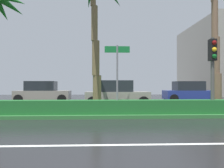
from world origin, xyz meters
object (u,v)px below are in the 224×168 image
object	(u,v)px
car_in_traffic_second	(43,92)
car_in_traffic_fourth	(190,92)
car_in_traffic_third	(117,94)
street_name_sign	(117,70)
traffic_signal_median_right	(213,61)

from	to	relation	value
car_in_traffic_second	car_in_traffic_fourth	xyz separation A→B (m)	(12.10, 0.06, 0.00)
car_in_traffic_second	car_in_traffic_third	size ratio (longest dim) A/B	1.00
street_name_sign	car_in_traffic_second	bearing A→B (deg)	122.37
car_in_traffic_fourth	car_in_traffic_second	bearing A→B (deg)	-179.72
traffic_signal_median_right	car_in_traffic_third	xyz separation A→B (m)	(-3.92, 5.54, -1.65)
traffic_signal_median_right	car_in_traffic_fourth	distance (m)	9.17
car_in_traffic_fourth	traffic_signal_median_right	bearing A→B (deg)	-105.37
traffic_signal_median_right	car_in_traffic_second	distance (m)	13.10
street_name_sign	car_in_traffic_second	xyz separation A→B (m)	(-5.46, 8.61, -1.25)
street_name_sign	car_in_traffic_fourth	xyz separation A→B (m)	(6.64, 8.67, -1.25)
car_in_traffic_second	car_in_traffic_third	xyz separation A→B (m)	(5.79, -3.09, 0.00)
car_in_traffic_second	street_name_sign	bearing A→B (deg)	-57.63
car_in_traffic_fourth	street_name_sign	bearing A→B (deg)	-127.46
car_in_traffic_third	traffic_signal_median_right	bearing A→B (deg)	-54.71
street_name_sign	car_in_traffic_third	xyz separation A→B (m)	(0.33, 5.51, -1.25)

